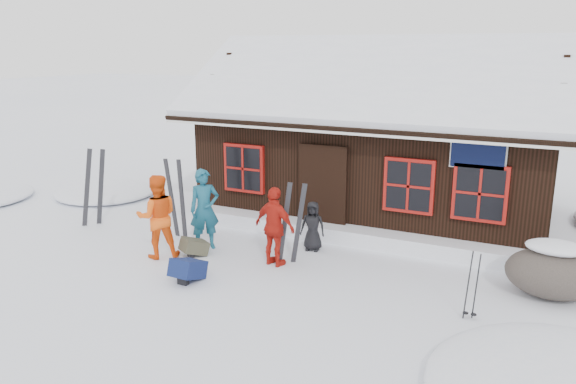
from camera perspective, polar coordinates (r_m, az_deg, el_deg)
name	(u,v)px	position (r m, az deg, el deg)	size (l,w,h in m)	color
ground	(232,265)	(11.05, -5.76, -7.41)	(120.00, 120.00, 0.00)	white
mountain_hut	(383,150)	(14.45, 9.65, 4.23)	(8.90, 6.09, 4.42)	black
snow_drift	(344,234)	(12.28, 5.76, -4.24)	(7.60, 0.60, 0.35)	white
snow_mounds	(345,248)	(11.95, 5.79, -5.68)	(20.60, 13.20, 0.48)	white
skier_teal	(204,209)	(11.76, -8.48, -1.75)	(0.62, 0.41, 1.70)	#155168
skier_orange_left	(157,216)	(11.45, -13.13, -2.44)	(0.82, 0.64, 1.70)	#F95911
skier_orange_right	(275,227)	(10.75, -1.35, -3.56)	(0.91, 0.38, 1.56)	red
skier_crouched	(313,226)	(11.63, 2.52, -3.47)	(0.51, 0.33, 1.04)	black
boulder	(553,272)	(10.51, 25.31, -7.34)	(1.53, 1.15, 0.89)	#544A43
ski_pair_left	(94,188)	(13.95, -19.11, 0.38)	(0.57, 0.40, 1.88)	black
ski_pair_mid	(177,200)	(12.55, -11.22, -0.78)	(0.57, 0.15, 1.82)	black
ski_pair_right	(292,225)	(10.84, 0.37, -3.34)	(0.53, 0.30, 1.67)	black
ski_poles	(472,287)	(9.21, 18.19, -9.15)	(0.20, 0.10, 1.14)	black
backpack_blue	(188,273)	(10.39, -10.11, -8.08)	(0.45, 0.59, 0.32)	#111D4D
backpack_olive	(194,249)	(11.58, -9.50, -5.77)	(0.38, 0.50, 0.27)	#444331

